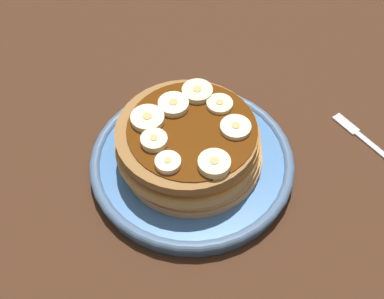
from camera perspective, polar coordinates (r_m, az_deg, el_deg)
ground_plane at (r=59.86cm, az=0.00°, el=-2.96°), size 140.00×140.00×3.00cm
plate at (r=57.71cm, az=0.00°, el=-1.43°), size 23.13×23.13×2.16cm
pancake_stack at (r=55.21cm, az=-0.10°, el=0.66°), size 16.65×16.41×5.32cm
banana_slice_0 at (r=53.74cm, az=-5.01°, el=3.44°), size 3.59×3.59×0.94cm
banana_slice_1 at (r=49.78cm, az=2.50°, el=-1.62°), size 3.26×3.26×1.05cm
banana_slice_2 at (r=54.94cm, az=-2.10°, el=5.03°), size 3.35×3.35×0.95cm
banana_slice_3 at (r=51.72cm, az=-4.28°, el=0.99°), size 2.78×2.78×0.98cm
banana_slice_4 at (r=53.04cm, az=4.90°, el=2.46°), size 3.25×3.25×0.77cm
banana_slice_5 at (r=55.21cm, az=3.12°, el=5.08°), size 2.86×2.86×0.70cm
banana_slice_6 at (r=49.94cm, az=-2.71°, el=-1.51°), size 2.60×2.60×0.90cm
banana_slice_7 at (r=56.31cm, az=0.59°, el=6.49°), size 3.43×3.43×0.91cm
fork at (r=64.23cm, az=19.37°, el=0.67°), size 5.63×12.47×0.50cm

